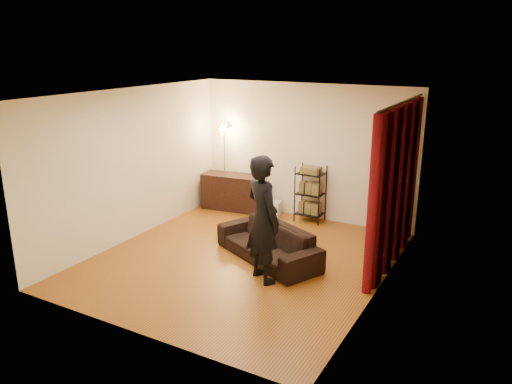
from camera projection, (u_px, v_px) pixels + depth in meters
The scene contains 14 objects.
floor at pixel (242, 260), 8.22m from camera, with size 5.00×5.00×0.00m, color #975A1F.
ceiling at pixel (240, 94), 7.45m from camera, with size 5.00×5.00×0.00m, color white.
wall_back at pixel (305, 152), 9.93m from camera, with size 5.00×5.00×0.00m, color #EDE6C4.
wall_front at pixel (131, 231), 5.74m from camera, with size 5.00×5.00×0.00m, color #EDE6C4.
wall_left at pixel (133, 165), 8.88m from camera, with size 5.00×5.00×0.00m, color #EDE6C4.
wall_right at pixel (383, 202), 6.79m from camera, with size 5.00×5.00×0.00m, color #EDE6C4.
curtain_rod at pixel (403, 102), 7.43m from camera, with size 0.04×0.04×2.65m, color black.
curtain at pixel (395, 186), 7.81m from camera, with size 0.22×2.65×2.55m, color #63060C, non-canonical shape.
sofa at pixel (268, 242), 8.18m from camera, with size 1.97×0.77×0.58m, color black.
person at pixel (263, 219), 7.27m from camera, with size 0.70×0.46×1.92m, color black.
media_cabinet at pixel (233, 192), 10.64m from camera, with size 1.30×0.49×0.76m, color black.
storage_boxes at pixel (272, 208), 10.33m from camera, with size 0.35×0.28×0.29m, color silver, non-canonical shape.
wire_shelf at pixel (310, 194), 9.86m from camera, with size 0.51×0.36×1.13m, color black, non-canonical shape.
floor_lamp at pixel (225, 166), 10.61m from camera, with size 0.33×0.33×1.85m, color silver, non-canonical shape.
Camera 1 is at (3.87, -6.50, 3.42)m, focal length 35.00 mm.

